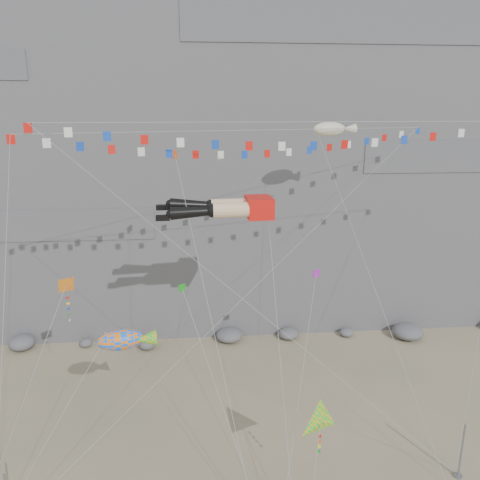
# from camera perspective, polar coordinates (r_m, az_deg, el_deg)

# --- Properties ---
(ground) EXTENTS (120.00, 120.00, 0.00)m
(ground) POSITION_cam_1_polar(r_m,az_deg,el_deg) (33.75, 0.77, -25.47)
(ground) COLOR tan
(ground) RESTS_ON ground
(cliff) EXTENTS (80.00, 28.00, 50.00)m
(cliff) POSITION_cam_1_polar(r_m,az_deg,el_deg) (57.66, -2.48, 18.10)
(cliff) COLOR slate
(cliff) RESTS_ON ground
(talus_boulders) EXTENTS (60.00, 3.00, 1.20)m
(talus_boulders) POSITION_cam_1_polar(r_m,az_deg,el_deg) (47.64, -1.31, -11.55)
(talus_boulders) COLOR slate
(talus_boulders) RESTS_ON ground
(anchor_pole_right) EXTENTS (0.12, 0.12, 3.80)m
(anchor_pole_right) POSITION_cam_1_polar(r_m,az_deg,el_deg) (34.38, 25.40, -22.24)
(anchor_pole_right) COLOR gray
(anchor_pole_right) RESTS_ON ground
(legs_kite) EXTENTS (7.88, 14.73, 20.74)m
(legs_kite) POSITION_cam_1_polar(r_m,az_deg,el_deg) (31.52, -1.54, 3.91)
(legs_kite) COLOR red
(legs_kite) RESTS_ON ground
(flag_banner_upper) EXTENTS (30.04, 18.70, 28.84)m
(flag_banner_upper) POSITION_cam_1_polar(r_m,az_deg,el_deg) (33.88, 1.96, 13.19)
(flag_banner_upper) COLOR red
(flag_banner_upper) RESTS_ON ground
(flag_banner_lower) EXTENTS (31.29, 8.13, 24.32)m
(flag_banner_lower) POSITION_cam_1_polar(r_m,az_deg,el_deg) (30.12, 7.19, 14.04)
(flag_banner_lower) COLOR red
(flag_banner_lower) RESTS_ON ground
(harlequin_kite) EXTENTS (5.01, 8.94, 14.56)m
(harlequin_kite) POSITION_cam_1_polar(r_m,az_deg,el_deg) (31.31, -20.47, -5.22)
(harlequin_kite) COLOR red
(harlequin_kite) RESTS_ON ground
(fish_windsock) EXTENTS (8.71, 5.55, 12.09)m
(fish_windsock) POSITION_cam_1_polar(r_m,az_deg,el_deg) (29.01, -14.37, -11.74)
(fish_windsock) COLOR orange
(fish_windsock) RESTS_ON ground
(delta_kite) EXTENTS (2.61, 3.63, 7.45)m
(delta_kite) POSITION_cam_1_polar(r_m,az_deg,el_deg) (27.60, 9.80, -20.96)
(delta_kite) COLOR #E4B20B
(delta_kite) RESTS_ON ground
(blimp_windsock) EXTENTS (6.47, 15.61, 25.71)m
(blimp_windsock) POSITION_cam_1_polar(r_m,az_deg,el_deg) (38.38, 10.87, 13.06)
(blimp_windsock) COLOR beige
(blimp_windsock) RESTS_ON ground
(small_kite_a) EXTENTS (5.01, 12.67, 23.10)m
(small_kite_a) POSITION_cam_1_polar(r_m,az_deg,el_deg) (32.31, -7.80, 9.69)
(small_kite_a) COLOR #E24B13
(small_kite_a) RESTS_ON ground
(small_kite_b) EXTENTS (5.07, 12.19, 16.49)m
(small_kite_b) POSITION_cam_1_polar(r_m,az_deg,el_deg) (33.65, 9.22, -4.37)
(small_kite_b) COLOR purple
(small_kite_b) RESTS_ON ground
(small_kite_c) EXTENTS (5.23, 9.90, 15.34)m
(small_kite_c) POSITION_cam_1_polar(r_m,az_deg,el_deg) (29.86, -6.92, -6.32)
(small_kite_c) COLOR #16941A
(small_kite_c) RESTS_ON ground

